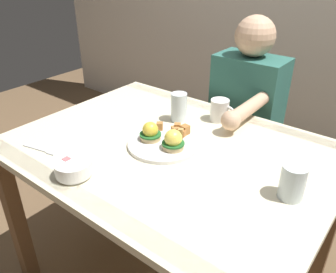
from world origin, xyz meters
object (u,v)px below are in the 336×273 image
Objects in this scene: coffee_mug at (220,110)px; fork at (42,150)px; eggs_benedict_plate at (164,140)px; water_glass_near at (292,184)px; water_glass_far at (179,109)px; diner_person at (244,116)px; fruit_bowl at (73,169)px; dining_table at (170,170)px.

fork is (-0.39, -0.63, -0.05)m from coffee_mug.
water_glass_near reaches higher than eggs_benedict_plate.
fork is 0.58m from water_glass_far.
coffee_mug reaches higher than eggs_benedict_plate.
eggs_benedict_plate is 0.62m from diner_person.
eggs_benedict_plate is at bearing 72.66° from fruit_bowl.
fork is (-0.36, -0.32, 0.11)m from dining_table.
dining_table is at bearing 41.84° from fork.
eggs_benedict_plate reaches higher than dining_table.
water_glass_near is at bearing -36.55° from coffee_mug.
diner_person is at bearing 93.64° from coffee_mug.
dining_table is 0.60m from diner_person.
coffee_mug is (0.05, 0.32, 0.03)m from eggs_benedict_plate.
diner_person reaches higher than fruit_bowl.
water_glass_near reaches higher than dining_table.
water_glass_near is (0.47, -0.01, 0.15)m from dining_table.
eggs_benedict_plate is 2.45× the size of water_glass_near.
dining_table is 10.90× the size of water_glass_near.
dining_table is at bearing -95.26° from coffee_mug.
diner_person reaches higher than water_glass_far.
eggs_benedict_plate is 2.25× the size of fruit_bowl.
coffee_mug is 0.74m from fork.
fruit_bowl is 0.77× the size of fork.
fork is 1.00m from diner_person.
diner_person is at bearing 126.73° from water_glass_near.
fruit_bowl is 0.96× the size of water_glass_far.
dining_table is 0.39m from fruit_bowl.
diner_person is (0.14, 0.95, -0.12)m from fruit_bowl.
water_glass_far reaches higher than water_glass_near.
coffee_mug is 0.55m from water_glass_near.
diner_person reaches higher than coffee_mug.
diner_person is (0.37, 0.92, -0.09)m from fork.
fruit_bowl is at bearing -6.86° from fork.
dining_table is at bearing 21.18° from eggs_benedict_plate.
water_glass_far reaches higher than coffee_mug.
dining_table is 1.05× the size of diner_person.
eggs_benedict_plate is at bearing -67.44° from water_glass_far.
dining_table is 9.61× the size of water_glass_far.
eggs_benedict_plate is 2.16× the size of water_glass_far.
water_glass_far is (-0.09, 0.21, 0.03)m from eggs_benedict_plate.
fruit_bowl is at bearing -103.37° from coffee_mug.
coffee_mug is at bearing 84.74° from dining_table.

